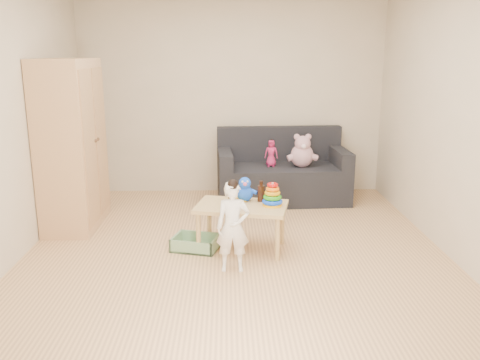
{
  "coord_description": "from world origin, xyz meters",
  "views": [
    {
      "loc": [
        -0.08,
        -4.55,
        1.86
      ],
      "look_at": [
        0.05,
        0.25,
        0.65
      ],
      "focal_mm": 38.0,
      "sensor_mm": 36.0,
      "label": 1
    }
  ],
  "objects_px": {
    "sofa": "(282,183)",
    "toddler": "(233,228)",
    "wardrobe": "(72,145)",
    "play_table": "(242,227)"
  },
  "relations": [
    {
      "from": "sofa",
      "to": "toddler",
      "type": "bearing_deg",
      "value": -110.09
    },
    {
      "from": "wardrobe",
      "to": "toddler",
      "type": "xyz_separation_m",
      "value": [
        1.71,
        -1.27,
        -0.51
      ]
    },
    {
      "from": "wardrobe",
      "to": "toddler",
      "type": "distance_m",
      "value": 2.19
    },
    {
      "from": "play_table",
      "to": "wardrobe",
      "type": "bearing_deg",
      "value": 156.55
    },
    {
      "from": "sofa",
      "to": "toddler",
      "type": "height_order",
      "value": "toddler"
    },
    {
      "from": "sofa",
      "to": "play_table",
      "type": "relative_size",
      "value": 1.92
    },
    {
      "from": "wardrobe",
      "to": "sofa",
      "type": "distance_m",
      "value": 2.62
    },
    {
      "from": "wardrobe",
      "to": "play_table",
      "type": "bearing_deg",
      "value": -23.45
    },
    {
      "from": "toddler",
      "to": "play_table",
      "type": "bearing_deg",
      "value": 80.06
    },
    {
      "from": "play_table",
      "to": "toddler",
      "type": "relative_size",
      "value": 1.1
    }
  ]
}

